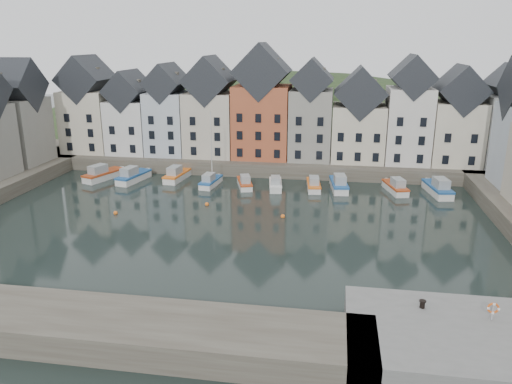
% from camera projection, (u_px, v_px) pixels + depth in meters
% --- Properties ---
extents(ground, '(260.00, 260.00, 0.00)m').
position_uv_depth(ground, '(224.00, 230.00, 54.98)').
color(ground, black).
rests_on(ground, ground).
extents(far_quay, '(90.00, 16.00, 2.00)m').
position_uv_depth(far_quay, '(263.00, 160.00, 83.01)').
color(far_quay, '#453F35').
rests_on(far_quay, ground).
extents(near_quay, '(18.00, 10.00, 2.00)m').
position_uv_depth(near_quay, '(486.00, 346.00, 32.44)').
color(near_quay, '#60605E').
rests_on(near_quay, ground).
extents(near_wall, '(50.00, 6.00, 2.00)m').
position_uv_depth(near_wall, '(18.00, 320.00, 35.44)').
color(near_wall, '#453F35').
rests_on(near_wall, ground).
extents(hillside, '(153.60, 70.40, 64.00)m').
position_uv_depth(hillside, '(280.00, 215.00, 113.09)').
color(hillside, black).
rests_on(hillside, ground).
extents(far_terrace, '(72.37, 8.16, 17.78)m').
position_uv_depth(far_terrace, '(282.00, 114.00, 78.33)').
color(far_terrace, beige).
rests_on(far_terrace, far_quay).
extents(mooring_buoys, '(20.50, 5.50, 0.50)m').
position_uv_depth(mooring_buoys, '(201.00, 211.00, 60.58)').
color(mooring_buoys, orange).
rests_on(mooring_buoys, ground).
extents(boat_a, '(4.31, 7.11, 2.61)m').
position_uv_depth(boat_a, '(102.00, 174.00, 74.63)').
color(boat_a, silver).
rests_on(boat_a, ground).
extents(boat_b, '(3.39, 6.98, 2.57)m').
position_uv_depth(boat_b, '(133.00, 176.00, 73.57)').
color(boat_b, silver).
rests_on(boat_b, ground).
extents(boat_c, '(2.71, 6.66, 2.49)m').
position_uv_depth(boat_c, '(177.00, 175.00, 74.36)').
color(boat_c, silver).
rests_on(boat_c, ground).
extents(boat_d, '(2.36, 5.78, 10.74)m').
position_uv_depth(boat_d, '(210.00, 181.00, 71.36)').
color(boat_d, silver).
rests_on(boat_d, ground).
extents(boat_e, '(3.21, 5.70, 2.09)m').
position_uv_depth(boat_e, '(245.00, 183.00, 70.71)').
color(boat_e, silver).
rests_on(boat_e, ground).
extents(boat_f, '(2.46, 5.67, 2.11)m').
position_uv_depth(boat_f, '(275.00, 184.00, 70.06)').
color(boat_f, silver).
rests_on(boat_f, ground).
extents(boat_g, '(2.34, 5.81, 2.17)m').
position_uv_depth(boat_g, '(314.00, 185.00, 69.73)').
color(boat_g, silver).
rests_on(boat_g, ground).
extents(boat_h, '(2.82, 6.83, 2.55)m').
position_uv_depth(boat_h, '(339.00, 184.00, 69.54)').
color(boat_h, silver).
rests_on(boat_h, ground).
extents(boat_i, '(3.31, 6.31, 2.32)m').
position_uv_depth(boat_i, '(396.00, 187.00, 68.48)').
color(boat_i, silver).
rests_on(boat_i, ground).
extents(boat_j, '(3.30, 7.27, 2.69)m').
position_uv_depth(boat_j, '(438.00, 189.00, 67.41)').
color(boat_j, silver).
rests_on(boat_j, ground).
extents(mooring_bollard, '(0.48, 0.48, 0.56)m').
position_uv_depth(mooring_bollard, '(422.00, 304.00, 35.01)').
color(mooring_bollard, black).
rests_on(mooring_bollard, near_quay).
extents(life_ring_post, '(0.80, 0.17, 1.30)m').
position_uv_depth(life_ring_post, '(493.00, 309.00, 33.31)').
color(life_ring_post, gray).
rests_on(life_ring_post, near_quay).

